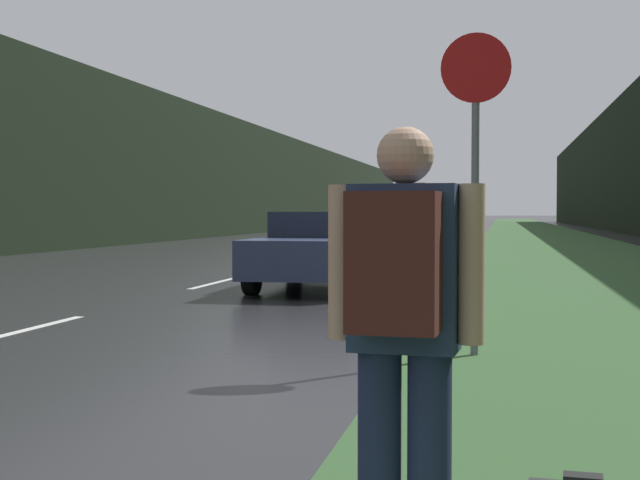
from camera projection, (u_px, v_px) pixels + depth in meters
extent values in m
cube|color=#33562D|center=(550.00, 241.00, 39.45)|extent=(6.00, 240.00, 0.02)
cube|color=silver|center=(15.00, 332.00, 9.65)|extent=(0.12, 3.00, 0.01)
cube|color=silver|center=(217.00, 282.00, 16.50)|extent=(0.12, 3.00, 0.01)
cube|color=silver|center=(301.00, 262.00, 23.36)|extent=(0.12, 3.00, 0.01)
cube|color=silver|center=(346.00, 250.00, 30.21)|extent=(0.12, 3.00, 0.01)
cube|color=silver|center=(375.00, 243.00, 37.07)|extent=(0.12, 3.00, 0.01)
cube|color=black|center=(236.00, 179.00, 52.63)|extent=(2.00, 140.00, 6.52)
cylinder|color=slate|center=(475.00, 231.00, 8.00)|extent=(0.07, 0.07, 2.29)
cylinder|color=#B71414|center=(476.00, 68.00, 7.96)|extent=(0.63, 0.02, 0.63)
cylinder|color=#1E2847|center=(379.00, 463.00, 3.20)|extent=(0.16, 0.16, 0.82)
cylinder|color=#1E2847|center=(429.00, 467.00, 3.15)|extent=(0.16, 0.16, 0.82)
cube|color=navy|center=(405.00, 268.00, 3.15)|extent=(0.39, 0.24, 0.59)
sphere|color=tan|center=(405.00, 155.00, 3.14)|extent=(0.20, 0.20, 0.20)
cylinder|color=tan|center=(341.00, 262.00, 3.22)|extent=(0.09, 0.09, 0.56)
cylinder|color=tan|center=(471.00, 264.00, 3.09)|extent=(0.09, 0.09, 0.56)
cube|color=#471E19|center=(394.00, 262.00, 2.96)|extent=(0.32, 0.20, 0.47)
cube|color=black|center=(583.00, 480.00, 3.14)|extent=(0.14, 0.09, 0.04)
cube|color=#2D3856|center=(322.00, 254.00, 15.32)|extent=(1.76, 4.73, 0.61)
cube|color=#1B2134|center=(325.00, 224.00, 15.54)|extent=(1.50, 2.13, 0.43)
cylinder|color=black|center=(356.00, 277.00, 13.73)|extent=(0.20, 0.61, 0.61)
cylinder|color=black|center=(252.00, 275.00, 14.06)|extent=(0.20, 0.61, 0.61)
cylinder|color=black|center=(381.00, 266.00, 16.60)|extent=(0.20, 0.61, 0.61)
cylinder|color=black|center=(294.00, 265.00, 16.93)|extent=(0.20, 0.61, 0.61)
cube|color=#9E9EA3|center=(396.00, 234.00, 26.16)|extent=(1.81, 4.75, 0.66)
cube|color=#5E5E61|center=(397.00, 216.00, 26.38)|extent=(1.53, 2.14, 0.40)
cylinder|color=black|center=(421.00, 246.00, 24.56)|extent=(0.20, 0.70, 0.70)
cylinder|color=black|center=(360.00, 246.00, 24.90)|extent=(0.20, 0.70, 0.70)
cylinder|color=black|center=(429.00, 243.00, 27.44)|extent=(0.20, 0.70, 0.70)
cylinder|color=black|center=(374.00, 242.00, 27.79)|extent=(0.20, 0.70, 0.70)
cube|color=#9E9EA3|center=(348.00, 227.00, 43.05)|extent=(1.81, 4.54, 0.62)
cube|color=#5E5E61|center=(347.00, 215.00, 42.81)|extent=(1.54, 2.04, 0.52)
cylinder|color=black|center=(335.00, 232.00, 44.60)|extent=(0.20, 0.61, 0.61)
cylinder|color=black|center=(369.00, 232.00, 44.26)|extent=(0.20, 0.61, 0.61)
cylinder|color=black|center=(324.00, 233.00, 41.85)|extent=(0.20, 0.61, 0.61)
cylinder|color=black|center=(361.00, 233.00, 41.50)|extent=(0.20, 0.61, 0.61)
cube|color=#6E684F|center=(418.00, 208.00, 79.15)|extent=(2.30, 2.33, 2.46)
cube|color=tan|center=(413.00, 203.00, 75.24)|extent=(2.42, 5.62, 3.27)
cylinder|color=black|center=(404.00, 221.00, 79.19)|extent=(0.28, 0.90, 0.90)
cylinder|color=black|center=(430.00, 221.00, 78.73)|extent=(0.28, 0.90, 0.90)
cylinder|color=black|center=(398.00, 222.00, 74.14)|extent=(0.28, 0.90, 0.90)
cylinder|color=black|center=(426.00, 222.00, 73.68)|extent=(0.28, 0.90, 0.90)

